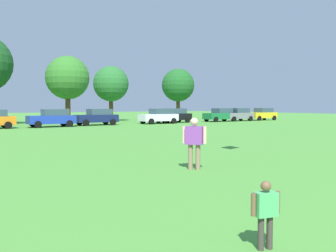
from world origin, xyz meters
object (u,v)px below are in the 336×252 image
(parked_car_yellow_8, at_px, (262,114))
(tree_far_right, at_px, (178,85))
(parked_car_green_6, at_px, (221,115))
(tree_right, at_px, (111,84))
(parked_car_white_4, at_px, (159,116))
(parked_car_gray_7, at_px, (238,114))
(parked_car_black_5, at_px, (174,115))
(parked_car_navy_3, at_px, (97,117))
(adult_bystander, at_px, (194,139))
(parked_car_blue_2, at_px, (52,118))
(child_kite_flyer, at_px, (266,209))
(tree_center_right, at_px, (68,78))

(parked_car_yellow_8, xyz_separation_m, tree_far_right, (-8.67, 7.80, 4.01))
(parked_car_green_6, bearing_deg, tree_right, -37.54)
(parked_car_white_4, height_order, tree_right, tree_right)
(parked_car_gray_7, bearing_deg, parked_car_black_5, -4.87)
(parked_car_yellow_8, bearing_deg, parked_car_white_4, 1.89)
(parked_car_navy_3, xyz_separation_m, parked_car_black_5, (9.88, 0.45, 0.00))
(adult_bystander, relative_size, tree_far_right, 0.23)
(parked_car_blue_2, relative_size, tree_right, 0.61)
(parked_car_navy_3, relative_size, tree_far_right, 0.60)
(parked_car_blue_2, bearing_deg, parked_car_white_4, 179.46)
(child_kite_flyer, xyz_separation_m, parked_car_black_5, (21.37, 33.51, 0.27))
(parked_car_black_5, bearing_deg, adult_bystander, 56.73)
(parked_car_yellow_8, distance_m, tree_center_right, 26.36)
(parked_car_navy_3, height_order, tree_center_right, tree_center_right)
(parked_car_navy_3, xyz_separation_m, tree_center_right, (-1.25, 5.25, 4.26))
(adult_bystander, height_order, parked_car_yellow_8, parked_car_yellow_8)
(parked_car_navy_3, xyz_separation_m, parked_car_white_4, (7.02, -0.85, 0.00))
(parked_car_green_6, relative_size, parked_car_yellow_8, 1.00)
(parked_car_blue_2, xyz_separation_m, parked_car_yellow_8, (29.01, 0.46, 0.00))
(parked_car_white_4, bearing_deg, tree_right, -80.17)
(parked_car_gray_7, relative_size, tree_center_right, 0.57)
(parked_car_navy_3, xyz_separation_m, parked_car_green_6, (16.56, -0.32, 0.00))
(parked_car_blue_2, height_order, tree_right, tree_right)
(child_kite_flyer, distance_m, parked_car_yellow_8, 48.43)
(parked_car_green_6, xyz_separation_m, tree_right, (-11.12, 8.54, 3.93))
(parked_car_navy_3, relative_size, parked_car_yellow_8, 1.00)
(parked_car_white_4, height_order, tree_far_right, tree_far_right)
(adult_bystander, relative_size, parked_car_gray_7, 0.39)
(child_kite_flyer, xyz_separation_m, parked_car_gray_7, (31.01, 32.68, 0.27))
(child_kite_flyer, relative_size, parked_car_blue_2, 0.23)
(parked_car_black_5, distance_m, parked_car_gray_7, 9.67)
(child_kite_flyer, bearing_deg, parked_car_yellow_8, 56.52)
(child_kite_flyer, distance_m, parked_car_gray_7, 45.05)
(parked_car_black_5, relative_size, parked_car_gray_7, 1.00)
(parked_car_yellow_8, bearing_deg, tree_far_right, -41.97)
(child_kite_flyer, relative_size, tree_right, 0.14)
(parked_car_yellow_8, distance_m, tree_far_right, 12.34)
(parked_car_black_5, xyz_separation_m, parked_car_gray_7, (9.64, -0.82, 0.00))
(child_kite_flyer, bearing_deg, parked_car_white_4, 74.05)
(parked_car_black_5, distance_m, parked_car_yellow_8, 14.31)
(adult_bystander, distance_m, parked_car_green_6, 36.55)
(parked_car_blue_2, relative_size, tree_far_right, 0.60)
(child_kite_flyer, xyz_separation_m, tree_far_right, (26.98, 40.58, 4.28))
(parked_car_white_4, height_order, parked_car_yellow_8, same)
(parked_car_black_5, height_order, tree_far_right, tree_far_right)
(parked_car_white_4, relative_size, tree_far_right, 0.60)
(tree_right, bearing_deg, parked_car_blue_2, -138.91)
(parked_car_blue_2, relative_size, parked_car_navy_3, 1.00)
(parked_car_black_5, xyz_separation_m, parked_car_yellow_8, (14.29, -0.73, 0.00))
(parked_car_blue_2, xyz_separation_m, parked_car_green_6, (21.40, 0.42, 0.00))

